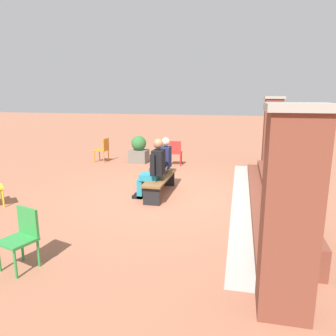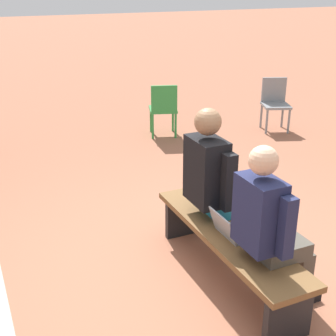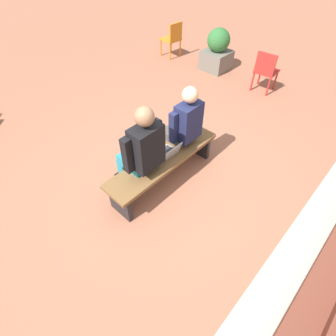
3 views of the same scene
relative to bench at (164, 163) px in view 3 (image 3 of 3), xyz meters
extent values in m
plane|color=#9E6047|center=(0.18, 0.18, -0.35)|extent=(60.00, 60.00, 0.00)
cube|color=#A8A399|center=(0.00, 1.91, -0.35)|extent=(7.32, 0.40, 0.01)
cube|color=brown|center=(0.00, 0.00, 0.07)|extent=(1.80, 0.44, 0.05)
cube|color=black|center=(-0.80, 0.00, -0.15)|extent=(0.06, 0.37, 0.40)
cube|color=black|center=(0.80, 0.00, -0.15)|extent=(0.06, 0.37, 0.40)
cube|color=#4C473D|center=(-0.44, -0.17, 0.15)|extent=(0.32, 0.37, 0.13)
cube|color=#4C473D|center=(-0.52, -0.35, -0.13)|extent=(0.10, 0.11, 0.45)
cube|color=black|center=(-0.52, -0.41, -0.32)|extent=(0.10, 0.22, 0.07)
cube|color=#4C473D|center=(-0.35, -0.35, -0.13)|extent=(0.10, 0.11, 0.45)
cube|color=black|center=(-0.35, -0.41, -0.32)|extent=(0.10, 0.22, 0.07)
cube|color=#1E2347|center=(-0.44, 0.04, 0.48)|extent=(0.35, 0.22, 0.52)
cube|color=navy|center=(-0.44, -0.08, 0.44)|extent=(0.05, 0.01, 0.31)
cube|color=#1E2347|center=(-0.66, -0.03, 0.46)|extent=(0.08, 0.09, 0.44)
cube|color=#1E2347|center=(-0.21, -0.03, 0.46)|extent=(0.08, 0.09, 0.44)
sphere|color=#DBAD89|center=(-0.44, 0.04, 0.87)|extent=(0.21, 0.21, 0.21)
cube|color=teal|center=(0.32, -0.18, 0.16)|extent=(0.34, 0.40, 0.14)
cube|color=teal|center=(0.23, -0.38, -0.13)|extent=(0.11, 0.12, 0.45)
cube|color=black|center=(0.23, -0.44, -0.32)|extent=(0.11, 0.24, 0.07)
cube|color=teal|center=(0.41, -0.38, -0.13)|extent=(0.11, 0.12, 0.45)
cube|color=black|center=(0.41, -0.44, -0.32)|extent=(0.11, 0.24, 0.07)
cube|color=black|center=(0.32, 0.04, 0.51)|extent=(0.38, 0.24, 0.56)
cube|color=black|center=(0.08, -0.03, 0.49)|extent=(0.09, 0.10, 0.48)
cube|color=black|center=(0.57, -0.03, 0.49)|extent=(0.09, 0.10, 0.48)
sphere|color=#8C6647|center=(0.32, 0.04, 0.93)|extent=(0.22, 0.22, 0.22)
cube|color=#9EA0A5|center=(-0.06, -0.04, 0.11)|extent=(0.32, 0.22, 0.02)
cube|color=#2D2D33|center=(-0.06, -0.05, 0.12)|extent=(0.29, 0.15, 0.00)
cube|color=#9EA0A5|center=(-0.06, 0.10, 0.21)|extent=(0.32, 0.07, 0.19)
cube|color=#33519E|center=(-0.06, 0.09, 0.21)|extent=(0.28, 0.06, 0.17)
cube|color=red|center=(-3.39, -0.29, 0.07)|extent=(0.45, 0.45, 0.04)
cube|color=red|center=(-3.20, -0.27, 0.29)|extent=(0.07, 0.40, 0.40)
cylinder|color=red|center=(-3.58, -0.12, -0.15)|extent=(0.04, 0.04, 0.40)
cylinder|color=red|center=(-3.55, -0.48, -0.15)|extent=(0.04, 0.04, 0.40)
cylinder|color=red|center=(-3.22, -0.09, -0.15)|extent=(0.04, 0.04, 0.40)
cylinder|color=red|center=(-3.19, -0.45, -0.15)|extent=(0.04, 0.04, 0.40)
cube|color=orange|center=(-3.36, -2.98, 0.07)|extent=(0.45, 0.45, 0.04)
cube|color=orange|center=(-3.34, -2.79, 0.29)|extent=(0.40, 0.07, 0.40)
cylinder|color=orange|center=(-3.55, -3.15, -0.15)|extent=(0.04, 0.04, 0.40)
cylinder|color=orange|center=(-3.20, -3.18, -0.15)|extent=(0.04, 0.04, 0.40)
cylinder|color=orange|center=(-3.52, -2.79, -0.15)|extent=(0.04, 0.04, 0.40)
cylinder|color=orange|center=(-3.17, -2.82, -0.15)|extent=(0.04, 0.04, 0.40)
cube|color=#6B665B|center=(-3.51, -1.63, -0.13)|extent=(0.60, 0.60, 0.44)
sphere|color=#2D6B33|center=(-3.51, -1.63, 0.33)|extent=(0.52, 0.52, 0.52)
camera|label=1|loc=(7.36, 1.81, 2.03)|focal=35.00mm
camera|label=2|loc=(-2.80, 1.81, 2.00)|focal=50.00mm
camera|label=3|loc=(1.85, 1.81, 2.51)|focal=28.00mm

